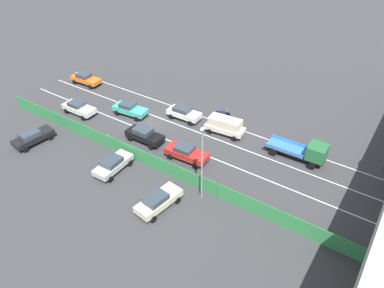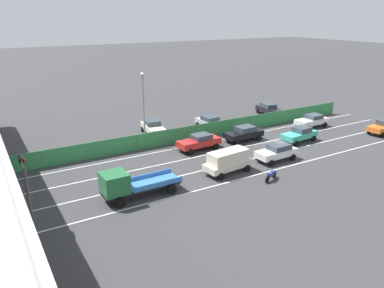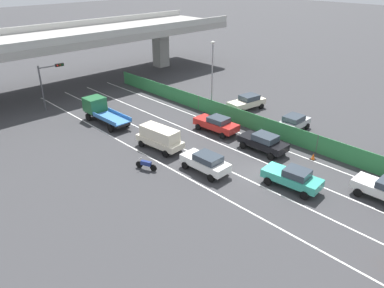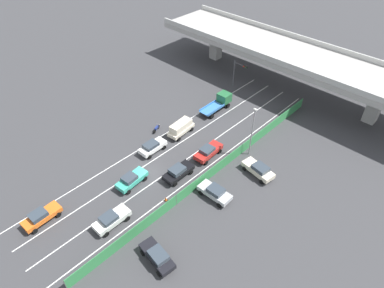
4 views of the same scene
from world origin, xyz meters
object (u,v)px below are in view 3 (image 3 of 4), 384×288
at_px(car_van_cream, 160,137).
at_px(traffic_light, 49,78).
at_px(car_taxi_teal, 293,177).
at_px(car_sedan_white, 206,162).
at_px(car_sedan_black, 263,142).
at_px(flatbed_truck_blue, 100,110).
at_px(street_lamp, 212,71).
at_px(traffic_cone, 313,157).
at_px(car_sedan_red, 216,124).
at_px(parked_wagon_silver, 293,123).
at_px(motorcycle, 146,165).
at_px(parked_sedan_cream, 247,102).

xyz_separation_m(car_van_cream, traffic_light, (-2.25, 16.88, 2.51)).
height_order(car_van_cream, traffic_light, traffic_light).
bearing_deg(car_taxi_teal, traffic_light, 100.30).
relative_size(car_sedan_white, car_sedan_black, 0.95).
xyz_separation_m(flatbed_truck_blue, street_lamp, (10.76, -6.21, 3.51)).
distance_m(car_sedan_black, traffic_light, 25.39).
distance_m(car_sedan_white, traffic_cone, 9.65).
distance_m(car_sedan_red, street_lamp, 7.09).
distance_m(parked_wagon_silver, street_lamp, 10.50).
relative_size(car_sedan_red, motorcycle, 2.58).
bearing_deg(parked_sedan_cream, motorcycle, -169.63).
bearing_deg(car_sedan_black, car_sedan_white, 171.19).
bearing_deg(car_van_cream, parked_wagon_silver, -26.63).
relative_size(car_van_cream, car_sedan_black, 1.06).
height_order(car_sedan_white, parked_wagon_silver, car_sedan_white).
relative_size(car_sedan_red, parked_sedan_cream, 0.99).
relative_size(car_taxi_teal, car_sedan_black, 1.01).
bearing_deg(parked_wagon_silver, traffic_light, 122.20).
height_order(car_sedan_white, car_van_cream, car_van_cream).
bearing_deg(car_sedan_white, traffic_light, 95.66).
bearing_deg(parked_wagon_silver, street_lamp, 100.41).
distance_m(car_sedan_red, flatbed_truck_blue, 12.64).
bearing_deg(motorcycle, traffic_cone, -36.86).
xyz_separation_m(car_taxi_teal, parked_sedan_cream, (10.85, 12.97, 0.04)).
bearing_deg(car_sedan_white, traffic_cone, -31.14).
bearing_deg(street_lamp, motorcycle, -157.68).
bearing_deg(parked_wagon_silver, flatbed_truck_blue, 128.39).
bearing_deg(parked_sedan_cream, car_taxi_teal, -129.92).
bearing_deg(motorcycle, car_van_cream, 33.80).
bearing_deg(parked_sedan_cream, flatbed_truck_blue, 148.31).
distance_m(parked_wagon_silver, traffic_cone, 6.19).
relative_size(car_sedan_white, parked_sedan_cream, 0.89).
relative_size(car_sedan_black, motorcycle, 2.44).
height_order(flatbed_truck_blue, parked_sedan_cream, flatbed_truck_blue).
xyz_separation_m(car_taxi_teal, flatbed_truck_blue, (-3.28, 21.69, 0.34)).
bearing_deg(traffic_light, car_sedan_black, -69.96).
bearing_deg(car_taxi_teal, car_sedan_red, 72.34).
height_order(traffic_light, traffic_cone, traffic_light).
relative_size(car_sedan_white, car_sedan_red, 0.90).
bearing_deg(car_sedan_black, parked_sedan_cream, 46.20).
distance_m(car_taxi_teal, parked_sedan_cream, 16.91).
distance_m(car_sedan_white, car_sedan_red, 8.12).
relative_size(car_sedan_red, flatbed_truck_blue, 0.76).
xyz_separation_m(car_sedan_black, parked_wagon_silver, (5.85, 0.69, -0.03)).
xyz_separation_m(parked_sedan_cream, traffic_cone, (-5.61, -11.77, -0.66)).
bearing_deg(motorcycle, street_lamp, 22.32).
relative_size(car_sedan_black, traffic_cone, 7.73).
bearing_deg(car_van_cream, motorcycle, -146.20).
bearing_deg(motorcycle, parked_sedan_cream, 10.37).
distance_m(car_sedan_black, motorcycle, 10.73).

